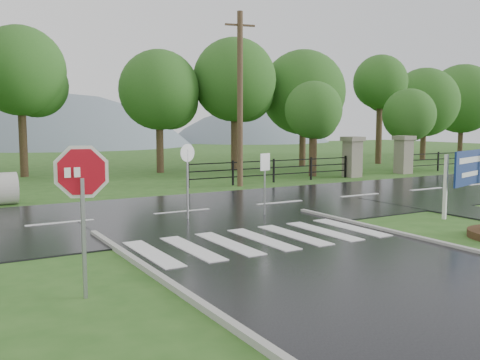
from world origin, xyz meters
TOP-DOWN VIEW (x-y plane):
  - ground at (0.00, 0.00)m, footprint 120.00×120.00m
  - main_road at (0.00, 10.00)m, footprint 90.00×8.00m
  - crosswalk at (0.00, 5.00)m, footprint 6.50×2.80m
  - pillar_west at (13.00, 16.00)m, footprint 1.00×1.00m
  - pillar_east at (17.00, 16.00)m, footprint 1.00×1.00m
  - fence_west at (7.75, 16.00)m, footprint 9.58×0.08m
  - hills at (3.49, 65.00)m, footprint 102.00×48.00m
  - treeline at (1.00, 24.00)m, footprint 83.20×5.20m
  - stop_sign at (-5.07, 2.81)m, footprint 1.22×0.37m
  - estate_billboard at (7.80, 4.74)m, footprint 2.38×0.79m
  - reg_sign_small at (2.07, 8.07)m, footprint 0.44×0.15m
  - reg_sign_round at (-0.41, 8.65)m, footprint 0.54×0.17m
  - utility_pole_east at (5.48, 15.50)m, footprint 1.44×0.39m
  - entrance_tree_left at (11.41, 17.50)m, footprint 3.22×3.22m
  - entrance_tree_right at (19.01, 17.50)m, footprint 3.32×3.32m

SIDE VIEW (x-z plane):
  - hills at x=3.49m, z-range -39.54..8.46m
  - ground at x=0.00m, z-range 0.00..0.00m
  - main_road at x=0.00m, z-range -0.02..0.02m
  - treeline at x=1.00m, z-range -5.00..5.00m
  - crosswalk at x=0.00m, z-range 0.05..0.07m
  - fence_west at x=7.75m, z-range 0.12..1.32m
  - pillar_west at x=13.00m, z-range 0.06..2.30m
  - pillar_east at x=17.00m, z-range 0.06..2.30m
  - reg_sign_small at x=2.07m, z-range 0.44..2.49m
  - estate_billboard at x=7.80m, z-range 0.40..2.55m
  - reg_sign_round at x=-0.41m, z-range 0.30..2.69m
  - stop_sign at x=-5.07m, z-range 0.55..3.40m
  - entrance_tree_right at x=19.01m, z-range 0.88..6.02m
  - entrance_tree_left at x=11.41m, z-range 1.01..6.34m
  - utility_pole_east at x=5.48m, z-range 0.07..8.21m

